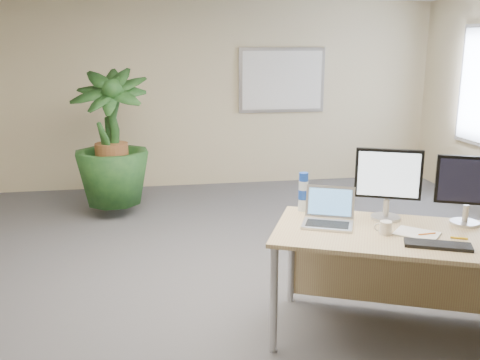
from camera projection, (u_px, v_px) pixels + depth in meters
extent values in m
plane|color=#4B4B51|center=(254.00, 307.00, 4.32)|extent=(8.00, 8.00, 0.00)
cube|color=beige|center=(201.00, 95.00, 7.81)|extent=(7.00, 0.04, 2.70)
cube|color=#ADACB1|center=(282.00, 80.00, 7.93)|extent=(1.30, 0.03, 0.95)
cube|color=silver|center=(282.00, 80.00, 7.91)|extent=(1.20, 0.01, 0.85)
cube|color=tan|center=(428.00, 237.00, 3.63)|extent=(2.25, 1.64, 0.03)
cube|color=tan|center=(419.00, 268.00, 4.11)|extent=(1.82, 0.82, 0.65)
cylinder|color=#B9BABF|center=(274.00, 300.00, 3.60)|extent=(0.05, 0.05, 0.77)
cylinder|color=#B9BABF|center=(291.00, 257.00, 4.33)|extent=(0.05, 0.05, 0.77)
imported|color=#153A19|center=(112.00, 156.00, 6.50)|extent=(0.98, 0.98, 1.50)
cylinder|color=#B9BABF|center=(385.00, 218.00, 3.97)|extent=(0.22, 0.22, 0.02)
cylinder|color=#B9BABF|center=(386.00, 208.00, 3.95)|extent=(0.04, 0.04, 0.13)
cube|color=black|center=(388.00, 174.00, 3.89)|extent=(0.45, 0.23, 0.37)
cube|color=white|center=(388.00, 175.00, 3.86)|extent=(0.40, 0.18, 0.32)
cylinder|color=#B9BABF|center=(464.00, 223.00, 3.85)|extent=(0.20, 0.20, 0.02)
cylinder|color=#B9BABF|center=(465.00, 213.00, 3.84)|extent=(0.04, 0.04, 0.12)
cube|color=black|center=(469.00, 180.00, 3.78)|extent=(0.43, 0.22, 0.35)
cube|color=black|center=(470.00, 181.00, 3.75)|extent=(0.38, 0.17, 0.31)
cube|color=silver|center=(327.00, 225.00, 3.81)|extent=(0.42, 0.37, 0.02)
cube|color=black|center=(327.00, 224.00, 3.80)|extent=(0.34, 0.27, 0.00)
cube|color=silver|center=(330.00, 202.00, 3.92)|extent=(0.35, 0.20, 0.23)
cube|color=#599DE6|center=(330.00, 202.00, 3.92)|extent=(0.30, 0.17, 0.19)
cube|color=black|center=(438.00, 245.00, 3.42)|extent=(0.44, 0.29, 0.02)
cylinder|color=white|center=(386.00, 228.00, 3.64)|extent=(0.08, 0.08, 0.09)
torus|color=white|center=(379.00, 228.00, 3.63)|extent=(0.06, 0.04, 0.06)
cube|color=white|center=(417.00, 234.00, 3.64)|extent=(0.35, 0.34, 0.01)
cylinder|color=orange|center=(427.00, 234.00, 3.61)|extent=(0.13, 0.02, 0.01)
cylinder|color=yellow|center=(459.00, 238.00, 3.56)|extent=(0.11, 0.06, 0.01)
cylinder|color=white|center=(303.00, 196.00, 4.15)|extent=(0.08, 0.08, 0.24)
cylinder|color=#1943BC|center=(304.00, 177.00, 4.11)|extent=(0.07, 0.07, 0.06)
cylinder|color=#1943BC|center=(303.00, 194.00, 4.14)|extent=(0.08, 0.08, 0.08)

